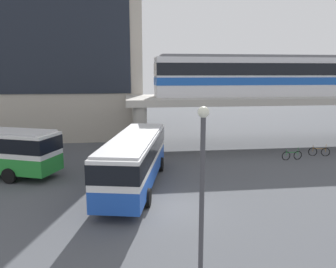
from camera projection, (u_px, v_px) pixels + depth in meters
ground_plane at (153, 160)px, 27.36m from camera, size 120.00×120.00×0.00m
station_building at (37, 54)px, 39.34m from camera, size 24.03×15.92×18.49m
elevated_platform at (295, 102)px, 32.68m from camera, size 32.93×7.38×4.83m
train at (288, 75)px, 32.11m from camera, size 25.69×2.96×3.84m
bus_main at (135, 156)px, 20.57m from camera, size 4.83×11.33×3.22m
bicycle_green at (292, 155)px, 27.37m from camera, size 1.79×0.19×1.04m
bicycle_brown at (319, 152)px, 28.66m from camera, size 1.75×0.51×1.04m
lamp_post at (202, 184)px, 10.54m from camera, size 0.36×0.36×6.03m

